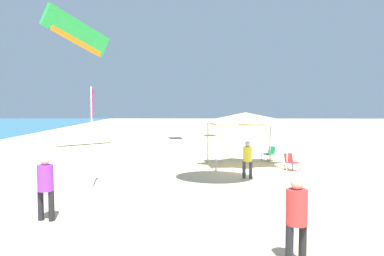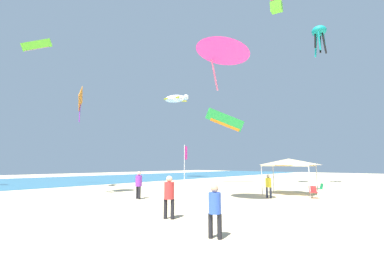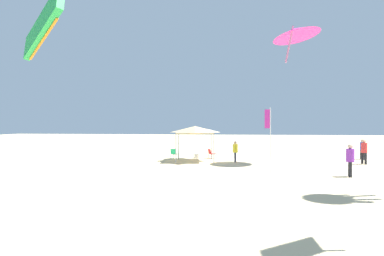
% 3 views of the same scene
% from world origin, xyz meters
% --- Properties ---
extents(ground, '(120.00, 120.00, 0.10)m').
position_xyz_m(ground, '(0.00, 0.00, -0.05)').
color(ground, beige).
extents(canopy_tent, '(3.27, 3.84, 2.78)m').
position_xyz_m(canopy_tent, '(2.04, 1.20, 2.47)').
color(canopy_tent, '#B7B7BC').
rests_on(canopy_tent, ground).
extents(folding_chair_near_cooler, '(0.78, 0.81, 0.82)m').
position_xyz_m(folding_chair_near_cooler, '(4.01, -0.40, 0.47)').
color(folding_chair_near_cooler, black).
rests_on(folding_chair_near_cooler, ground).
extents(folding_chair_facing_ocean, '(0.80, 0.76, 0.82)m').
position_xyz_m(folding_chair_facing_ocean, '(0.88, -0.88, 0.47)').
color(folding_chair_facing_ocean, black).
rests_on(folding_chair_facing_ocean, ground).
extents(cooler_box, '(0.53, 0.69, 0.40)m').
position_xyz_m(cooler_box, '(2.09, -1.15, 0.20)').
color(cooler_box, white).
rests_on(cooler_box, ground).
extents(banner_flag, '(0.36, 0.06, 3.91)m').
position_xyz_m(banner_flag, '(-3.10, 7.69, 2.35)').
color(banner_flag, silver).
rests_on(banner_flag, ground).
extents(person_far_stroller, '(0.44, 0.46, 1.84)m').
position_xyz_m(person_far_stroller, '(-10.51, 1.60, 1.08)').
color(person_far_stroller, black).
rests_on(person_far_stroller, ground).
extents(person_watching_sky, '(0.39, 0.43, 1.62)m').
position_xyz_m(person_watching_sky, '(-1.13, 1.46, 0.95)').
color(person_watching_sky, '#33384C').
rests_on(person_watching_sky, ground).
extents(person_kite_handler, '(0.44, 0.49, 1.85)m').
position_xyz_m(person_kite_handler, '(-7.52, 7.85, 1.09)').
color(person_kite_handler, black).
rests_on(person_kite_handler, ground).
extents(kite_parafoil_green, '(3.95, 3.67, 3.05)m').
position_xyz_m(kite_parafoil_green, '(8.50, 11.68, 7.91)').
color(kite_parafoil_green, green).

